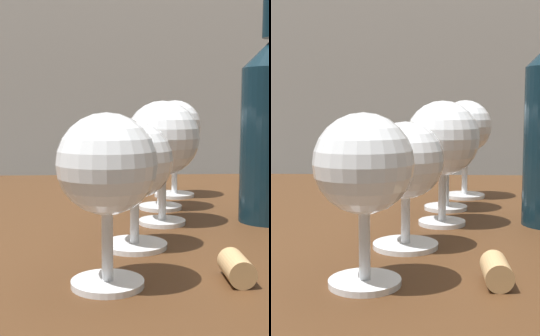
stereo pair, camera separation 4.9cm
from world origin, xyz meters
TOP-DOWN VIEW (x-y plane):
  - dining_table at (0.00, 0.00)m, footprint 1.12×0.78m
  - wine_glass_white at (-0.09, -0.27)m, footprint 0.08×0.08m
  - wine_glass_rose at (-0.07, -0.17)m, footprint 0.08×0.08m
  - wine_glass_chardonnay at (-0.03, -0.06)m, footprint 0.09×0.09m
  - wine_glass_cabernet at (-0.02, 0.03)m, footprint 0.08×0.08m
  - wine_glass_merlot at (0.01, 0.12)m, footprint 0.08×0.08m
  - cork at (0.01, -0.27)m, footprint 0.02×0.04m

SIDE VIEW (x-z plane):
  - dining_table at x=0.00m, z-range 0.26..1.01m
  - cork at x=0.01m, z-range 0.75..0.77m
  - wine_glass_rose at x=-0.07m, z-range 0.77..0.90m
  - wine_glass_white at x=-0.09m, z-range 0.78..0.91m
  - wine_glass_cabernet at x=-0.02m, z-range 0.78..0.92m
  - wine_glass_chardonnay at x=-0.03m, z-range 0.78..0.93m
  - wine_glass_merlot at x=0.01m, z-range 0.78..0.93m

